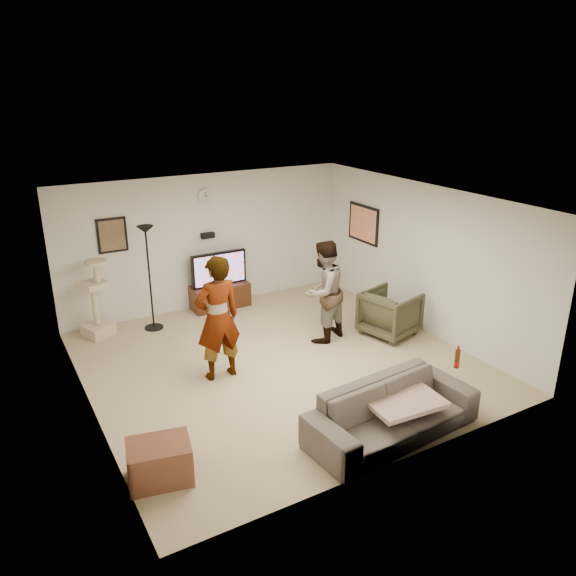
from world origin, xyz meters
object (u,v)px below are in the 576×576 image
floor_lamp (150,279)px  person_left (218,318)px  cat_tree (94,298)px  sofa (393,411)px  tv_stand (220,296)px  armchair (390,313)px  beer_bottle (457,359)px  side_table (160,462)px  person_right (323,292)px  tv (219,269)px

floor_lamp → person_left: 2.16m
floor_lamp → person_left: (0.33, -2.13, 0.01)m
cat_tree → sofa: bearing=-62.2°
tv_stand → armchair: armchair is taller
beer_bottle → tv_stand: bearing=103.8°
beer_bottle → armchair: beer_bottle is taller
tv_stand → side_table: tv_stand is taller
floor_lamp → cat_tree: 0.95m
side_table → person_right: bearing=31.1°
cat_tree → person_left: 2.64m
person_right → side_table: bearing=11.3°
floor_lamp → person_right: floor_lamp is taller
floor_lamp → person_left: person_left is taller
cat_tree → side_table: (-0.22, -4.08, -0.45)m
tv → person_right: person_right is taller
floor_lamp → person_right: (2.30, -1.83, -0.06)m
person_right → armchair: (1.10, -0.39, -0.47)m
person_right → armchair: 1.25m
sofa → armchair: size_ratio=2.60×
tv_stand → person_left: 2.76m
floor_lamp → side_table: 4.11m
person_left → sofa: (1.24, -2.36, -0.60)m
floor_lamp → tv: bearing=12.8°
cat_tree → sofa: (2.47, -4.67, -0.35)m
floor_lamp → side_table: size_ratio=2.73×
tv_stand → beer_bottle: beer_bottle is taller
floor_lamp → armchair: (3.40, -2.22, -0.53)m
tv → beer_bottle: size_ratio=4.26×
tv → person_right: (0.91, -2.15, 0.08)m
person_left → armchair: (3.07, -0.09, -0.54)m
tv → side_table: 4.94m
sofa → person_left: bearing=113.2°
floor_lamp → sofa: floor_lamp is taller
tv → floor_lamp: floor_lamp is taller
person_right → sofa: size_ratio=0.77×
tv → cat_tree: 2.30m
cat_tree → sofa: 5.30m
floor_lamp → beer_bottle: (2.58, -4.49, -0.15)m
beer_bottle → person_left: bearing=133.6°
tv → armchair: tv is taller
person_left → side_table: bearing=48.6°
tv → beer_bottle: 4.95m
cat_tree → person_left: size_ratio=0.73×
tv_stand → sofa: bearing=-87.9°
tv → cat_tree: size_ratio=0.80×
cat_tree → person_right: size_ratio=0.79×
floor_lamp → cat_tree: size_ratio=1.36×
tv → armchair: (2.01, -2.54, -0.39)m
tv_stand → sofa: (0.18, -4.80, 0.09)m
cat_tree → tv: bearing=3.3°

